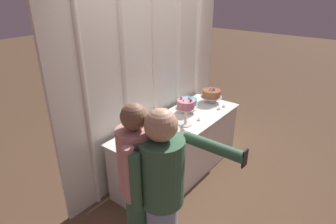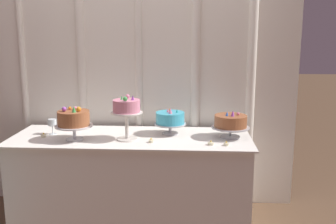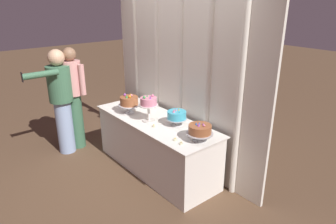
% 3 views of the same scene
% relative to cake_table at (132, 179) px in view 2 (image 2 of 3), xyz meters
% --- Properties ---
extents(draped_curtain, '(2.87, 0.15, 2.70)m').
position_rel_cake_table_xyz_m(draped_curtain, '(0.02, 0.43, 1.02)').
color(draped_curtain, white).
rests_on(draped_curtain, ground_plane).
extents(cake_table, '(1.96, 0.71, 0.75)m').
position_rel_cake_table_xyz_m(cake_table, '(0.00, 0.00, 0.00)').
color(cake_table, white).
rests_on(cake_table, ground_plane).
extents(cake_display_leftmost, '(0.30, 0.30, 0.28)m').
position_rel_cake_table_xyz_m(cake_display_leftmost, '(-0.43, -0.13, 0.54)').
color(cake_display_leftmost, silver).
rests_on(cake_display_leftmost, cake_table).
extents(cake_display_midleft, '(0.25, 0.25, 0.36)m').
position_rel_cake_table_xyz_m(cake_display_midleft, '(-0.02, -0.09, 0.62)').
color(cake_display_midleft, silver).
rests_on(cake_display_midleft, cake_table).
extents(cake_display_midright, '(0.26, 0.26, 0.23)m').
position_rel_cake_table_xyz_m(cake_display_midright, '(0.32, 0.10, 0.50)').
color(cake_display_midright, '#B2B2B7').
rests_on(cake_display_midright, cake_table).
extents(cake_display_rightmost, '(0.31, 0.31, 0.23)m').
position_rel_cake_table_xyz_m(cake_display_rightmost, '(0.81, 0.02, 0.50)').
color(cake_display_rightmost, '#B2B2B7').
rests_on(cake_display_rightmost, cake_table).
extents(wine_glass, '(0.07, 0.07, 0.13)m').
position_rel_cake_table_xyz_m(wine_glass, '(-0.67, 0.04, 0.47)').
color(wine_glass, silver).
rests_on(wine_glass, cake_table).
extents(tealight_far_left, '(0.04, 0.04, 0.04)m').
position_rel_cake_table_xyz_m(tealight_far_left, '(-0.71, -0.06, 0.38)').
color(tealight_far_left, beige).
rests_on(tealight_far_left, cake_table).
extents(tealight_near_left, '(0.04, 0.04, 0.04)m').
position_rel_cake_table_xyz_m(tealight_near_left, '(0.18, -0.16, 0.38)').
color(tealight_near_left, beige).
rests_on(tealight_near_left, cake_table).
extents(tealight_near_right, '(0.05, 0.05, 0.04)m').
position_rel_cake_table_xyz_m(tealight_near_right, '(0.64, -0.20, 0.38)').
color(tealight_near_right, beige).
rests_on(tealight_near_right, cake_table).
extents(tealight_far_right, '(0.04, 0.04, 0.04)m').
position_rel_cake_table_xyz_m(tealight_far_right, '(0.76, -0.22, 0.38)').
color(tealight_far_right, beige).
rests_on(tealight_far_right, cake_table).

